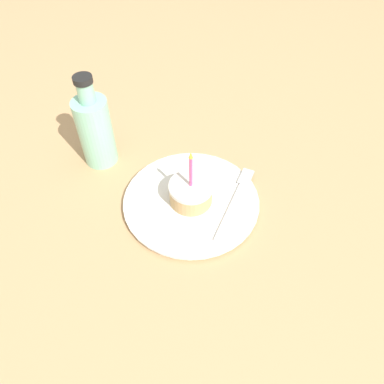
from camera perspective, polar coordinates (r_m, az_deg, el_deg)
The scene contains 5 objects.
ground_plane at distance 0.79m, azimuth 0.16°, elevation -1.75°, with size 2.40×2.40×0.04m.
plate at distance 0.75m, azimuth 0.00°, elevation -1.43°, with size 0.27×0.27×0.01m.
cake_slice at distance 0.73m, azimuth 0.10°, elevation -0.11°, with size 0.09×0.09×0.13m.
fork at distance 0.75m, azimuth 6.78°, elevation -0.89°, with size 0.20×0.05×0.00m.
bottle at distance 0.82m, azimuth -14.54°, elevation 9.21°, with size 0.07×0.07×0.21m.
Camera 1 is at (0.49, 0.10, 0.59)m, focal length 35.00 mm.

